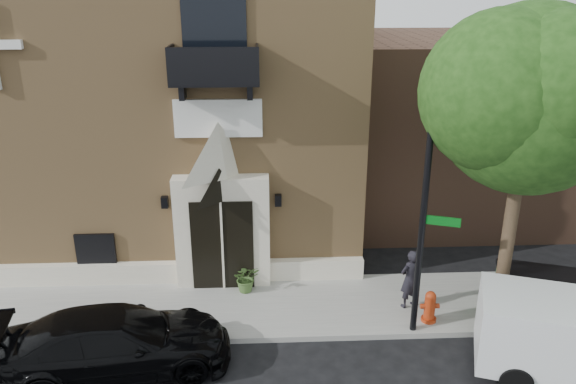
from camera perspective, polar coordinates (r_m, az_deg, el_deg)
The scene contains 11 objects.
ground at distance 14.14m, azimuth -2.89°, elevation -15.09°, with size 120.00×120.00×0.00m, color black.
sidewalk at distance 15.37m, azimuth 0.92°, elevation -11.51°, with size 42.00×3.00×0.15m, color gray.
church at distance 20.02m, azimuth -11.82°, elevation 9.80°, with size 12.20×11.01×9.30m.
neighbour_building at distance 24.20m, azimuth 26.90°, elevation 6.35°, with size 18.00×8.00×6.40m, color brown.
street_tree_left at distance 13.42m, azimuth 23.61°, elevation 8.69°, with size 4.97×4.38×7.77m.
black_sedan at distance 13.45m, azimuth -17.05°, elevation -14.40°, with size 2.05×5.05×1.46m, color black.
street_sign at distance 13.32m, azimuth 13.60°, elevation -2.96°, with size 0.88×1.09×5.77m.
fire_hydrant at distance 14.87m, azimuth 14.20°, elevation -11.21°, with size 0.48×0.38×0.84m.
dumpster at distance 15.67m, azimuth 23.93°, elevation -9.64°, with size 2.29×1.75×1.32m.
planter at distance 15.75m, azimuth -4.27°, elevation -8.69°, with size 0.73×0.63×0.81m, color #45662E.
pedestrian_near at distance 15.16m, azimuth 12.29°, elevation -8.61°, with size 0.60×0.39×1.64m, color black.
Camera 1 is at (0.15, -11.48, 8.26)m, focal length 35.00 mm.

